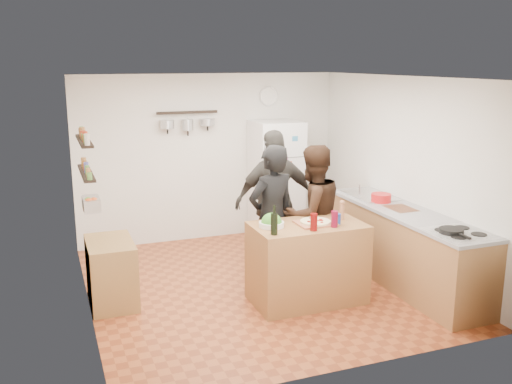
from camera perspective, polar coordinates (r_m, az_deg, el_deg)
name	(u,v)px	position (r m, az deg, el deg)	size (l,w,h in m)	color
room_shell	(248,179)	(7.07, -0.82, 1.29)	(4.20, 4.20, 4.20)	brown
prep_island	(307,263)	(6.52, 5.15, -7.07)	(1.25, 0.72, 0.91)	olive
pizza_board	(315,223)	(6.39, 5.96, -3.11)	(0.42, 0.34, 0.02)	#9B5538
pizza	(315,221)	(6.39, 5.96, -2.95)	(0.34, 0.34, 0.02)	beige
salad_bowl	(271,224)	(6.25, 1.56, -3.26)	(0.28, 0.28, 0.06)	silver
wine_bottle	(274,224)	(5.96, 1.83, -3.24)	(0.07, 0.07, 0.22)	black
wine_glass_near	(314,222)	(6.12, 5.80, -3.02)	(0.08, 0.08, 0.19)	#560807
wine_glass_far	(334,219)	(6.28, 7.85, -2.70)	(0.07, 0.07, 0.18)	#5B071D
pepper_mill	(342,212)	(6.60, 8.58, -1.96)	(0.06, 0.06, 0.18)	#965F3E
salt_canister	(337,219)	(6.39, 8.13, -2.70)	(0.08, 0.08, 0.12)	navy
person_left	(272,218)	(6.71, 1.57, -2.66)	(0.64, 0.42, 1.75)	black
person_center	(312,215)	(6.97, 5.63, -2.28)	(0.83, 0.65, 1.71)	black
person_back	(275,201)	(7.37, 1.94, -0.87)	(1.08, 0.45, 1.84)	#2B2926
counter_run	(404,248)	(7.24, 14.63, -5.42)	(0.63, 2.63, 0.90)	#9E7042
stove_top	(460,233)	(6.39, 19.74, -3.93)	(0.60, 0.62, 0.02)	white
skillet	(451,231)	(6.34, 18.94, -3.69)	(0.25, 0.25, 0.05)	black
sink	(369,196)	(7.79, 11.25, -0.37)	(0.50, 0.80, 0.03)	silver
cutting_board	(401,209)	(7.21, 14.28, -1.67)	(0.30, 0.40, 0.02)	brown
red_bowl	(381,198)	(7.46, 12.40, -0.57)	(0.25, 0.25, 0.11)	red
fridge	(276,180)	(8.72, 2.03, 1.20)	(0.70, 0.68, 1.80)	white
wall_clock	(269,96)	(8.85, 1.26, 9.56)	(0.30, 0.30, 0.03)	silver
spice_shelf_lower	(86,173)	(6.45, -16.61, 1.85)	(0.12, 1.00, 0.03)	black
spice_shelf_upper	(84,141)	(6.39, -16.81, 4.93)	(0.12, 1.00, 0.03)	black
produce_basket	(91,204)	(6.52, -16.15, -1.15)	(0.18, 0.35, 0.14)	silver
side_table	(111,272)	(6.67, -14.26, -7.79)	(0.50, 0.80, 0.73)	olive
pot_rack	(187,112)	(8.39, -6.88, 7.91)	(0.90, 0.04, 0.04)	black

